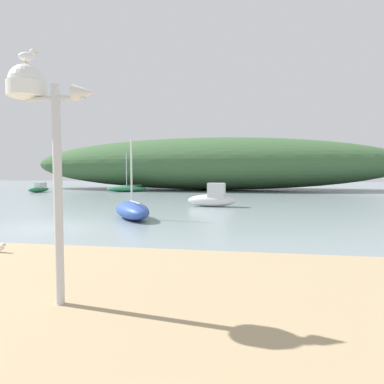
% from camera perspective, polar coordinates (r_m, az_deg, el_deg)
% --- Properties ---
extents(ground_plane, '(120.00, 120.00, 0.00)m').
position_cam_1_polar(ground_plane, '(13.64, -22.84, -5.55)').
color(ground_plane, gray).
extents(distant_hill, '(42.73, 11.80, 5.95)m').
position_cam_1_polar(distant_hill, '(39.17, 3.28, 4.77)').
color(distant_hill, '#3D6038').
rests_on(distant_hill, ground).
extents(mast_structure, '(1.28, 0.53, 3.35)m').
position_cam_1_polar(mast_structure, '(5.27, -24.67, 12.99)').
color(mast_structure, silver).
rests_on(mast_structure, beach_sand).
extents(seagull_on_radar, '(0.29, 0.14, 0.21)m').
position_cam_1_polar(seagull_on_radar, '(5.50, -26.08, 20.00)').
color(seagull_on_radar, orange).
rests_on(seagull_on_radar, mast_structure).
extents(motorboat_east_reach, '(1.09, 2.93, 0.99)m').
position_cam_1_polar(motorboat_east_reach, '(37.33, -24.40, 0.54)').
color(motorboat_east_reach, '#287A4C').
rests_on(motorboat_east_reach, ground).
extents(sailboat_outer_mooring, '(2.92, 3.55, 3.52)m').
position_cam_1_polar(sailboat_outer_mooring, '(15.05, -10.12, -3.02)').
color(sailboat_outer_mooring, '#2D4C9E').
rests_on(sailboat_outer_mooring, ground).
extents(sailboat_centre_water, '(4.18, 2.71, 3.94)m').
position_cam_1_polar(sailboat_centre_water, '(35.31, -10.97, 0.54)').
color(sailboat_centre_water, '#287A4C').
rests_on(sailboat_centre_water, ground).
extents(motorboat_far_left, '(2.91, 1.07, 1.40)m').
position_cam_1_polar(motorboat_far_left, '(20.04, 3.54, -1.01)').
color(motorboat_far_left, white).
rests_on(motorboat_far_left, ground).
extents(seagull_near_waterline, '(0.33, 0.13, 0.23)m').
position_cam_1_polar(seagull_near_waterline, '(9.09, -29.63, -8.04)').
color(seagull_near_waterline, orange).
rests_on(seagull_near_waterline, beach_sand).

